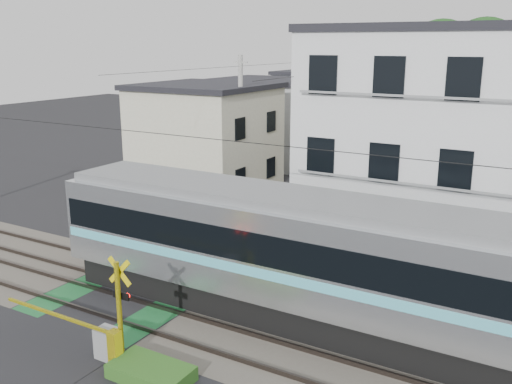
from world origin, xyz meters
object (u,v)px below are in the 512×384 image
Objects in this scene: crossing_signal_far at (143,233)px; apartment_block at (446,145)px; commuter_train at (340,264)px; crossing_signal_near at (109,337)px; pedestrian at (418,138)px.

apartment_block reaches higher than crossing_signal_far.
commuter_train is 4.20× the size of crossing_signal_far.
crossing_signal_far is 13.14m from apartment_block.
crossing_signal_near and crossing_signal_far have the same top height.
pedestrian is at bearing 100.96° from commuter_train.
pedestrian is (-1.62, 38.17, 0.05)m from crossing_signal_near.
crossing_signal_far is at bearing 125.29° from crossing_signal_near.
commuter_train reaches higher than pedestrian.
commuter_train is 33.96m from pedestrian.
apartment_block reaches higher than crossing_signal_near.
apartment_block is at bearing 65.78° from crossing_signal_near.
crossing_signal_near is 38.20m from pedestrian.
pedestrian is at bearing 83.43° from crossing_signal_far.
crossing_signal_far is at bearing 166.22° from commuter_train.
crossing_signal_far is 31.07m from pedestrian.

